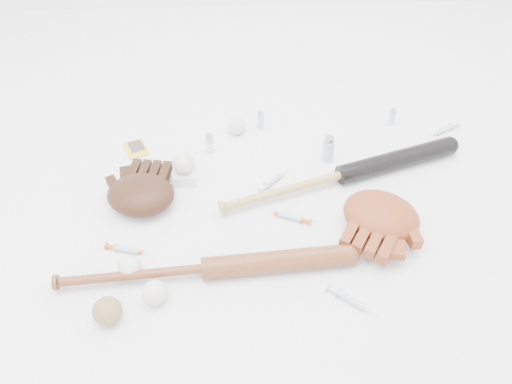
{
  "coord_description": "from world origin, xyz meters",
  "views": [
    {
      "loc": [
        -0.06,
        -1.05,
        1.14
      ],
      "look_at": [
        -0.01,
        0.05,
        0.06
      ],
      "focal_mm": 35.0,
      "sensor_mm": 36.0,
      "label": 1
    }
  ],
  "objects_px": {
    "pedestal": "(185,175)",
    "bat_wood": "(205,268)",
    "bat_dark": "(342,175)",
    "glove_dark": "(141,194)"
  },
  "relations": [
    {
      "from": "pedestal",
      "to": "bat_wood",
      "type": "bearing_deg",
      "value": -78.77
    },
    {
      "from": "bat_dark",
      "to": "glove_dark",
      "type": "xyz_separation_m",
      "value": [
        -0.65,
        -0.08,
        0.01
      ]
    },
    {
      "from": "bat_dark",
      "to": "glove_dark",
      "type": "distance_m",
      "value": 0.65
    },
    {
      "from": "bat_wood",
      "to": "glove_dark",
      "type": "distance_m",
      "value": 0.35
    },
    {
      "from": "bat_dark",
      "to": "pedestal",
      "type": "distance_m",
      "value": 0.52
    },
    {
      "from": "bat_dark",
      "to": "pedestal",
      "type": "bearing_deg",
      "value": 158.18
    },
    {
      "from": "bat_wood",
      "to": "glove_dark",
      "type": "xyz_separation_m",
      "value": [
        -0.21,
        0.28,
        0.01
      ]
    },
    {
      "from": "bat_wood",
      "to": "glove_dark",
      "type": "bearing_deg",
      "value": 121.96
    },
    {
      "from": "bat_dark",
      "to": "glove_dark",
      "type": "height_order",
      "value": "glove_dark"
    },
    {
      "from": "bat_wood",
      "to": "pedestal",
      "type": "height_order",
      "value": "bat_wood"
    }
  ]
}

